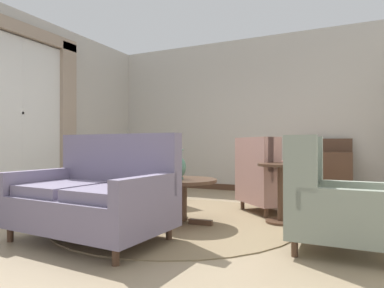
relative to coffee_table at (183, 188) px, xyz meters
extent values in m
plane|color=#9E896B|center=(-0.17, -0.14, -0.42)|extent=(8.97, 8.97, 0.00)
cube|color=#BCB7AD|center=(-0.17, 3.07, 1.12)|extent=(5.85, 0.08, 3.07)
cube|color=#BCB7AD|center=(-3.01, 0.83, 1.12)|extent=(0.08, 4.49, 3.07)
cube|color=#4C3323|center=(-0.17, 3.01, -0.36)|extent=(5.69, 0.03, 0.12)
cylinder|color=#847051|center=(-0.17, 0.16, -0.42)|extent=(2.96, 2.96, 0.01)
cube|color=silver|center=(-2.95, 0.16, 1.01)|extent=(0.03, 1.45, 2.32)
cube|color=white|center=(-2.93, 0.16, 1.01)|extent=(0.02, 1.53, 2.40)
cube|color=white|center=(-2.93, 0.16, 1.01)|extent=(0.02, 0.04, 2.32)
cube|color=white|center=(-2.93, 0.16, 1.01)|extent=(0.02, 1.45, 0.04)
cube|color=tan|center=(-2.89, 1.06, 1.06)|extent=(0.10, 0.32, 2.62)
cube|color=tan|center=(-2.89, 0.16, 2.33)|extent=(0.10, 2.13, 0.20)
cylinder|color=#4C3323|center=(0.00, 0.00, 0.09)|extent=(0.80, 0.80, 0.03)
cylinder|color=#4C3323|center=(0.00, 0.00, -0.15)|extent=(0.10, 0.10, 0.45)
cube|color=#4C3323|center=(0.22, 0.02, -0.39)|extent=(0.28, 0.08, 0.07)
cube|color=#4C3323|center=(-0.09, 0.20, -0.39)|extent=(0.17, 0.28, 0.07)
cube|color=#4C3323|center=(-0.13, -0.18, -0.39)|extent=(0.21, 0.26, 0.07)
cylinder|color=#4C7A66|center=(-0.02, -0.02, 0.12)|extent=(0.08, 0.08, 0.02)
ellipsoid|color=#4C7A66|center=(-0.02, -0.02, 0.25)|extent=(0.14, 0.14, 0.23)
cylinder|color=#4C7A66|center=(-0.02, -0.02, 0.40)|extent=(0.05, 0.05, 0.09)
torus|color=#4C7A66|center=(-0.02, -0.02, 0.45)|extent=(0.09, 0.09, 0.02)
cube|color=slate|center=(-0.50, -0.99, -0.13)|extent=(1.57, 1.01, 0.30)
cube|color=slate|center=(-0.48, -0.60, 0.32)|extent=(1.52, 0.23, 0.60)
cube|color=slate|center=(-0.84, -1.01, 0.07)|extent=(0.65, 0.76, 0.10)
cube|color=slate|center=(-0.17, -1.05, 0.07)|extent=(0.65, 0.76, 0.10)
cube|color=slate|center=(-1.21, -1.00, 0.13)|extent=(0.16, 0.82, 0.22)
cube|color=slate|center=(0.20, -1.09, 0.13)|extent=(0.16, 0.82, 0.22)
cylinder|color=#4C3323|center=(-1.18, -1.33, -0.35)|extent=(0.06, 0.06, 0.14)
cylinder|color=#4C3323|center=(0.13, -1.41, -0.35)|extent=(0.06, 0.06, 0.14)
cylinder|color=#4C3323|center=(-1.14, -0.57, -0.35)|extent=(0.06, 0.06, 0.14)
cylinder|color=#4C3323|center=(0.18, -0.65, -0.35)|extent=(0.06, 0.06, 0.14)
cube|color=gray|center=(1.70, -0.33, -0.15)|extent=(0.86, 0.74, 0.26)
cube|color=gray|center=(1.34, -0.33, 0.28)|extent=(0.14, 0.74, 0.61)
cube|color=gray|center=(1.43, -0.65, 0.36)|extent=(0.20, 0.10, 0.46)
cube|color=gray|center=(1.43, -0.01, 0.36)|extent=(0.20, 0.10, 0.46)
cube|color=gray|center=(1.75, -0.65, 0.07)|extent=(0.76, 0.10, 0.18)
cube|color=gray|center=(1.75, -0.01, 0.07)|extent=(0.76, 0.10, 0.18)
cylinder|color=#4C3323|center=(2.05, -0.04, -0.35)|extent=(0.06, 0.06, 0.14)
cylinder|color=#4C3323|center=(1.35, -0.62, -0.35)|extent=(0.06, 0.06, 0.14)
cylinder|color=#4C3323|center=(1.35, -0.04, -0.35)|extent=(0.06, 0.06, 0.14)
cube|color=gray|center=(-1.25, 1.02, -0.14)|extent=(1.19, 1.19, 0.29)
cube|color=gray|center=(-0.94, 0.82, 0.28)|extent=(0.59, 0.79, 0.53)
cube|color=gray|center=(-0.81, 1.18, 0.34)|extent=(0.22, 0.19, 0.41)
cube|color=gray|center=(-1.22, 0.56, 0.34)|extent=(0.22, 0.19, 0.41)
cube|color=gray|center=(-1.08, 1.36, 0.10)|extent=(0.70, 0.51, 0.19)
cube|color=gray|center=(-1.50, 0.74, 0.10)|extent=(0.70, 0.51, 0.19)
cylinder|color=#4C3323|center=(-1.35, 1.51, -0.35)|extent=(0.06, 0.06, 0.14)
cylinder|color=#4C3323|center=(-1.73, 0.93, -0.35)|extent=(0.06, 0.06, 0.14)
cylinder|color=#4C3323|center=(-0.76, 1.12, -0.35)|extent=(0.06, 0.06, 0.14)
cylinder|color=#4C3323|center=(-1.14, 0.54, -0.35)|extent=(0.06, 0.06, 0.14)
cube|color=tan|center=(0.86, 1.19, -0.12)|extent=(1.17, 1.17, 0.31)
cube|color=tan|center=(0.60, 0.92, 0.32)|extent=(0.64, 0.64, 0.58)
cube|color=tan|center=(0.89, 0.75, 0.39)|extent=(0.21, 0.21, 0.44)
cube|color=tan|center=(0.42, 1.21, 0.39)|extent=(0.21, 0.21, 0.44)
cube|color=tan|center=(1.13, 0.99, 0.15)|extent=(0.63, 0.64, 0.24)
cube|color=tan|center=(0.66, 1.45, 0.15)|extent=(0.63, 0.64, 0.24)
cylinder|color=#4C3323|center=(1.34, 1.24, -0.35)|extent=(0.06, 0.06, 0.14)
cylinder|color=#4C3323|center=(0.91, 1.66, -0.35)|extent=(0.06, 0.06, 0.14)
cylinder|color=#4C3323|center=(0.82, 0.71, -0.35)|extent=(0.06, 0.06, 0.14)
cylinder|color=#4C3323|center=(0.39, 1.14, -0.35)|extent=(0.06, 0.06, 0.14)
cylinder|color=#4C3323|center=(1.04, 0.50, 0.27)|extent=(0.53, 0.53, 0.03)
cylinder|color=#4C3323|center=(1.04, 0.50, -0.08)|extent=(0.07, 0.07, 0.68)
cylinder|color=#4C3323|center=(1.04, 0.50, -0.40)|extent=(0.35, 0.35, 0.04)
cube|color=#4C3323|center=(1.37, 2.77, 0.03)|extent=(0.93, 0.36, 0.71)
cube|color=#4C3323|center=(1.37, 2.93, 0.50)|extent=(0.93, 0.04, 0.24)
cube|color=#4C3323|center=(0.95, 2.64, -0.37)|extent=(0.06, 0.06, 0.10)
cube|color=#4C3323|center=(1.78, 2.64, -0.37)|extent=(0.06, 0.06, 0.10)
cube|color=#4C3323|center=(0.95, 2.90, -0.37)|extent=(0.06, 0.06, 0.10)
cube|color=#4C3323|center=(1.78, 2.90, -0.37)|extent=(0.06, 0.06, 0.10)
camera|label=1|loc=(1.74, -3.48, 0.50)|focal=31.06mm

